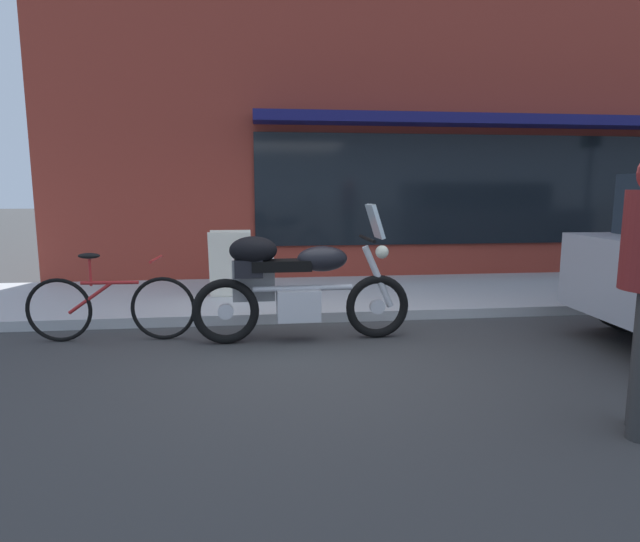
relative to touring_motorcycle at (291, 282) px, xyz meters
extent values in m
plane|color=#3A3A3A|center=(0.27, -0.40, -0.61)|extent=(80.00, 80.00, 0.00)
torus|color=black|center=(0.91, -0.01, -0.28)|extent=(0.68, 0.11, 0.68)
cylinder|color=silver|center=(0.91, -0.01, -0.28)|extent=(0.16, 0.06, 0.16)
torus|color=black|center=(-0.66, -0.05, -0.28)|extent=(0.68, 0.11, 0.68)
cylinder|color=silver|center=(-0.66, -0.05, -0.28)|extent=(0.16, 0.06, 0.16)
cube|color=silver|center=(0.08, -0.03, -0.23)|extent=(0.45, 0.31, 0.32)
cylinder|color=silver|center=(0.13, -0.03, -0.06)|extent=(1.03, 0.09, 0.06)
ellipsoid|color=black|center=(0.33, -0.02, 0.24)|extent=(0.53, 0.29, 0.26)
cube|color=black|center=(-0.09, -0.03, 0.18)|extent=(0.61, 0.26, 0.11)
cube|color=black|center=(-0.42, -0.04, 0.16)|extent=(0.29, 0.23, 0.18)
cylinder|color=silver|center=(0.91, -0.01, 0.04)|extent=(0.35, 0.08, 0.67)
cylinder|color=black|center=(0.79, -0.01, 0.44)|extent=(0.05, 0.62, 0.04)
cube|color=silver|center=(0.87, -0.01, 0.62)|extent=(0.16, 0.32, 0.35)
sphere|color=#EAEACC|center=(0.95, -0.01, 0.30)|extent=(0.14, 0.14, 0.14)
cube|color=#B1B1B1|center=(-0.38, 0.20, 0.00)|extent=(0.45, 0.21, 0.44)
cube|color=black|center=(-0.38, 0.31, 0.00)|extent=(0.37, 0.03, 0.03)
ellipsoid|color=black|center=(-0.37, -0.04, 0.34)|extent=(0.49, 0.33, 0.28)
torus|color=black|center=(-1.32, 0.18, -0.28)|extent=(0.67, 0.07, 0.67)
torus|color=black|center=(-2.37, 0.23, -0.28)|extent=(0.67, 0.07, 0.67)
cylinder|color=#B22323|center=(-1.85, 0.20, 0.00)|extent=(0.58, 0.06, 0.04)
cylinder|color=#B22323|center=(-2.06, 0.21, -0.16)|extent=(0.45, 0.06, 0.33)
cylinder|color=#B22323|center=(-2.03, 0.21, 0.12)|extent=(0.03, 0.03, 0.30)
ellipsoid|color=black|center=(-2.03, 0.21, 0.28)|extent=(0.22, 0.11, 0.06)
cylinder|color=#B22323|center=(-1.37, 0.18, 0.24)|extent=(0.05, 0.48, 0.03)
cylinder|color=black|center=(3.75, -0.03, -0.28)|extent=(0.67, 0.24, 0.66)
cylinder|color=maroon|center=(2.10, -2.12, 0.61)|extent=(0.10, 0.10, 0.58)
cube|color=silver|center=(-0.71, 1.66, -0.05)|extent=(0.55, 0.18, 0.89)
cube|color=silver|center=(-0.71, 1.88, -0.05)|extent=(0.55, 0.18, 0.89)
camera|label=1|loc=(-0.31, -5.25, 0.95)|focal=29.14mm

